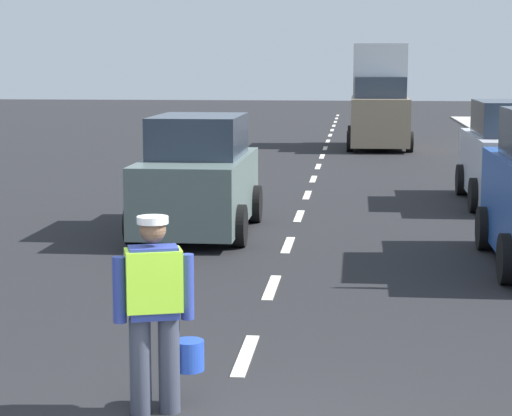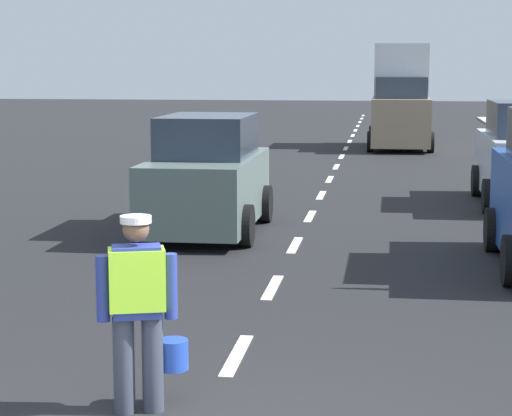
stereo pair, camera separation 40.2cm
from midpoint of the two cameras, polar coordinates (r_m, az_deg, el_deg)
ground_plane at (r=27.86m, az=5.14°, el=2.46°), size 96.00×96.00×0.00m
lane_center_line at (r=32.03m, az=5.50°, el=3.25°), size 0.14×46.40×0.01m
road_worker at (r=8.17m, az=-5.37°, el=-5.57°), size 0.71×0.52×1.67m
delivery_truck at (r=33.86m, az=8.78°, el=6.19°), size 2.16×4.60×3.54m
car_oncoming_lead at (r=16.79m, az=-2.19°, el=1.73°), size 1.93×3.95×2.02m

